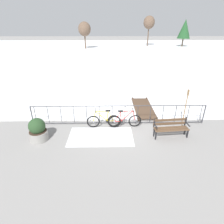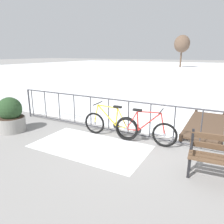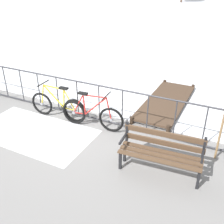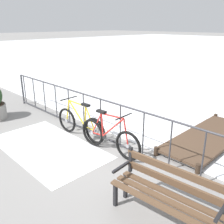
{
  "view_description": "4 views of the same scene",
  "coord_description": "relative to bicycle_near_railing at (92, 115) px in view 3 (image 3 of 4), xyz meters",
  "views": [
    {
      "loc": [
        -0.48,
        -8.43,
        4.8
      ],
      "look_at": [
        -0.34,
        -0.01,
        0.71
      ],
      "focal_mm": 29.03,
      "sensor_mm": 36.0,
      "label": 1
    },
    {
      "loc": [
        2.1,
        -5.48,
        2.38
      ],
      "look_at": [
        -0.5,
        -0.69,
        0.87
      ],
      "focal_mm": 34.2,
      "sensor_mm": 36.0,
      "label": 2
    },
    {
      "loc": [
        3.4,
        -5.35,
        3.55
      ],
      "look_at": [
        1.11,
        -0.81,
        0.86
      ],
      "focal_mm": 42.27,
      "sensor_mm": 36.0,
      "label": 3
    },
    {
      "loc": [
        3.93,
        -3.82,
        2.75
      ],
      "look_at": [
        -0.06,
        0.12,
        0.76
      ],
      "focal_mm": 40.0,
      "sensor_mm": 36.0,
      "label": 4
    }
  ],
  "objects": [
    {
      "name": "railing_fence",
      "position": [
        -0.3,
        0.33,
        0.19
      ],
      "size": [
        9.06,
        0.06,
        1.07
      ],
      "color": "#38383D",
      "rests_on": "ground"
    },
    {
      "name": "snow_patch",
      "position": [
        -1.19,
        -0.87,
        -0.36
      ],
      "size": [
        3.03,
        1.65,
        0.01
      ],
      "primitive_type": "cube",
      "color": "white",
      "rests_on": "ground"
    },
    {
      "name": "wooden_dock",
      "position": [
        1.33,
        2.13,
        -0.25
      ],
      "size": [
        1.1,
        3.11,
        0.2
      ],
      "color": "#4C3828",
      "rests_on": "ground"
    },
    {
      "name": "park_bench",
      "position": [
        2.07,
        -0.86,
        0.14
      ],
      "size": [
        1.63,
        0.61,
        0.89
      ],
      "color": "brown",
      "rests_on": "ground"
    },
    {
      "name": "bicycle_second",
      "position": [
        -1.08,
        0.02,
        0.0
      ],
      "size": [
        1.71,
        0.52,
        0.97
      ],
      "color": "black",
      "rests_on": "ground"
    },
    {
      "name": "ground_plane",
      "position": [
        -0.3,
        0.33,
        -0.37
      ],
      "size": [
        160.0,
        160.0,
        0.0
      ],
      "primitive_type": "plane",
      "color": "gray"
    },
    {
      "name": "bicycle_near_railing",
      "position": [
        0.0,
        0.0,
        0.0
      ],
      "size": [
        1.71,
        0.52,
        0.97
      ],
      "color": "black",
      "rests_on": "ground"
    },
    {
      "name": "frozen_pond",
      "position": [
        -0.3,
        28.73,
        -0.35
      ],
      "size": [
        80.0,
        56.0,
        0.03
      ],
      "primitive_type": "cube",
      "color": "white",
      "rests_on": "ground"
    }
  ]
}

